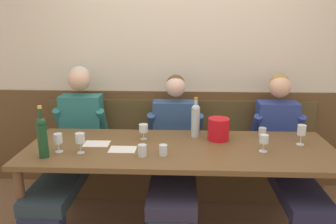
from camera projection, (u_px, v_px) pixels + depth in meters
name	position (u px, v px, depth m)	size (l,w,h in m)	color
room_wall_back	(181.00, 55.00, 3.49)	(6.80, 0.08, 2.80)	beige
wood_wainscot_panel	(180.00, 138.00, 3.67)	(6.80, 0.03, 1.02)	brown
wall_bench	(180.00, 166.00, 3.52)	(2.76, 0.42, 0.94)	brown
dining_table	(180.00, 156.00, 2.75)	(2.46, 0.87, 0.76)	brown
person_left_seat	(72.00, 144.00, 3.12)	(0.51, 1.30, 1.31)	#25273F
person_center_right_seat	(174.00, 154.00, 3.06)	(0.54, 1.28, 1.23)	#273133
person_center_left_seat	(286.00, 151.00, 3.03)	(0.49, 1.29, 1.25)	#2B333E
ice_bucket	(219.00, 129.00, 2.88)	(0.18, 0.18, 0.19)	red
wine_bottle_clear_water	(42.00, 136.00, 2.49)	(0.07, 0.07, 0.39)	#184223
wine_bottle_amber_mid	(196.00, 119.00, 2.94)	(0.07, 0.07, 0.35)	#ADC6C8
wine_glass_left_end	(143.00, 128.00, 2.89)	(0.08, 0.08, 0.13)	silver
wine_glass_by_bottle	(302.00, 131.00, 2.76)	(0.07, 0.07, 0.17)	silver
wine_glass_mid_left	(264.00, 140.00, 2.62)	(0.07, 0.07, 0.14)	silver
wine_glass_mid_right	(80.00, 139.00, 2.58)	(0.07, 0.07, 0.16)	silver
wine_glass_center_rear	(58.00, 139.00, 2.61)	(0.06, 0.06, 0.15)	silver
water_tumbler_right	(163.00, 150.00, 2.56)	(0.06, 0.06, 0.08)	silver
water_tumbler_center	(142.00, 151.00, 2.53)	(0.07, 0.07, 0.09)	silver
water_tumbler_left	(262.00, 132.00, 2.98)	(0.07, 0.07, 0.08)	silver
tasting_sheet_left_guest	(123.00, 149.00, 2.68)	(0.21, 0.15, 0.00)	white
tasting_sheet_right_guest	(97.00, 144.00, 2.80)	(0.21, 0.15, 0.00)	white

